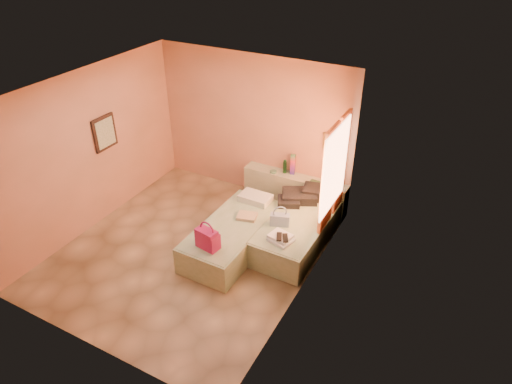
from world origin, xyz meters
The scene contains 16 objects.
ground centered at (0.00, 0.00, 0.00)m, with size 4.50×4.50×0.00m, color tan.
room_walls centered at (0.21, 0.57, 1.79)m, with size 4.02×4.51×2.81m.
headboard_ledge centered at (0.98, 2.10, 0.33)m, with size 2.05×0.30×0.65m, color #ABB493.
bed_left centered at (0.60, 0.40, 0.25)m, with size 0.90×2.00×0.50m, color #ABBF9A.
bed_right centered at (1.50, 1.05, 0.25)m, with size 0.90×2.00×0.50m, color #ABBF9A.
water_bottle centered at (0.74, 2.13, 0.78)m, with size 0.07×0.07×0.26m, color #163E1F.
rainbow_box centered at (0.88, 2.17, 0.85)m, with size 0.09×0.09×0.40m, color #AC1553.
small_dish centered at (0.54, 2.03, 0.67)m, with size 0.13×0.13×0.03m, color #46805F.
green_book centered at (1.39, 2.03, 0.67)m, with size 0.19×0.13×0.03m, color #284B2C.
flower_vase centered at (1.79, 2.11, 0.77)m, with size 0.19×0.19×0.25m, color silver.
magenta_handbag centered at (0.57, -0.30, 0.67)m, with size 0.36×0.20×0.34m, color #AC1553.
khaki_garment centered at (0.72, 0.67, 0.53)m, with size 0.32×0.26×0.05m, color tan.
clothes_pile centered at (1.33, 1.60, 0.60)m, with size 0.66×0.66×0.20m, color black.
blue_handbag centered at (1.29, 0.75, 0.60)m, with size 0.32×0.14×0.20m, color #40649B.
towel_stack centered at (1.50, 0.36, 0.55)m, with size 0.35×0.30×0.10m, color white.
sandal_pair centered at (1.53, 0.32, 0.61)m, with size 0.16×0.21×0.02m, color black.
Camera 1 is at (3.80, -4.83, 4.94)m, focal length 32.00 mm.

